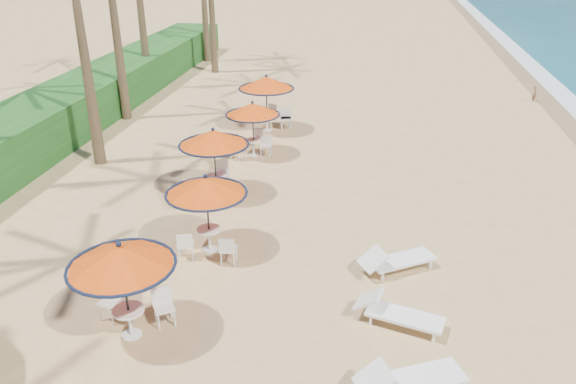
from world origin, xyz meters
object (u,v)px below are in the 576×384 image
(station_1, at_px, (206,194))
(lounger_mid, at_px, (396,312))
(lounger_near, at_px, (407,380))
(lounger_far, at_px, (395,260))
(station_2, at_px, (214,146))
(station_0, at_px, (123,264))
(station_4, at_px, (269,89))
(station_3, at_px, (253,116))

(station_1, bearing_deg, lounger_mid, -25.72)
(station_1, xyz_separation_m, lounger_near, (5.09, -4.43, -1.36))
(lounger_mid, relative_size, lounger_far, 1.00)
(station_1, distance_m, lounger_mid, 5.63)
(station_2, height_order, lounger_far, station_2)
(station_1, bearing_deg, station_2, 102.70)
(station_0, relative_size, station_4, 0.94)
(station_3, xyz_separation_m, lounger_mid, (5.27, -9.58, -1.25))
(station_0, relative_size, lounger_far, 1.13)
(station_2, xyz_separation_m, station_4, (0.46, 6.81, 0.09))
(lounger_near, xyz_separation_m, lounger_mid, (-0.17, 2.06, -0.03))
(station_3, relative_size, lounger_near, 0.98)
(lounger_mid, bearing_deg, station_4, 128.46)
(lounger_near, height_order, lounger_mid, lounger_near)
(station_4, bearing_deg, station_0, -91.49)
(station_2, distance_m, station_4, 6.83)
(station_1, height_order, station_2, station_2)
(station_1, distance_m, station_4, 10.27)
(station_3, relative_size, lounger_far, 1.05)
(station_3, bearing_deg, station_1, -87.21)
(station_2, height_order, lounger_mid, station_2)
(station_4, bearing_deg, lounger_mid, -67.47)
(station_1, height_order, lounger_mid, station_1)
(station_1, relative_size, station_3, 1.05)
(station_0, distance_m, station_4, 13.84)
(station_2, relative_size, lounger_far, 1.14)
(lounger_mid, distance_m, lounger_far, 2.16)
(station_2, xyz_separation_m, lounger_far, (5.70, -3.66, -1.37))
(station_4, bearing_deg, station_3, -90.57)
(lounger_near, bearing_deg, station_3, 89.36)
(station_0, bearing_deg, station_1, 79.22)
(station_2, distance_m, station_3, 3.79)
(lounger_near, bearing_deg, station_1, 113.29)
(station_0, height_order, lounger_near, station_0)
(lounger_near, height_order, lounger_far, lounger_near)
(station_0, distance_m, station_2, 7.03)
(station_1, xyz_separation_m, station_2, (-0.78, 3.45, -0.00))
(station_0, xyz_separation_m, station_4, (0.36, 13.84, 0.03))
(lounger_near, relative_size, lounger_far, 1.07)
(station_4, distance_m, lounger_far, 11.80)
(station_0, distance_m, lounger_near, 6.00)
(station_0, xyz_separation_m, station_1, (0.68, 3.58, -0.05))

